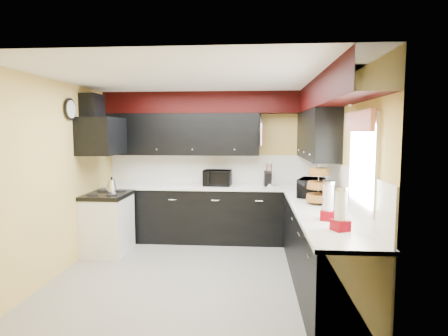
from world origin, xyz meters
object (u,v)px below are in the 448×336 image
at_px(microwave, 311,188).
at_px(kettle, 112,185).
at_px(utensil_crock, 269,182).
at_px(knife_block, 268,179).
at_px(toaster_oven, 217,178).

height_order(microwave, kettle, microwave).
height_order(utensil_crock, knife_block, knife_block).
relative_size(toaster_oven, knife_block, 1.83).
distance_m(microwave, knife_block, 1.09).
bearing_deg(microwave, kettle, 101.21).
xyz_separation_m(microwave, knife_block, (-0.57, 0.93, -0.01)).
bearing_deg(utensil_crock, kettle, -168.65).
bearing_deg(toaster_oven, utensil_crock, 2.30).
bearing_deg(microwave, toaster_oven, 74.99).
bearing_deg(microwave, knife_block, 51.00).
distance_m(toaster_oven, knife_block, 0.84).
bearing_deg(toaster_oven, kettle, -157.65).
relative_size(microwave, kettle, 2.44).
bearing_deg(utensil_crock, toaster_oven, 178.02).
xyz_separation_m(toaster_oven, kettle, (-1.62, -0.53, -0.07)).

